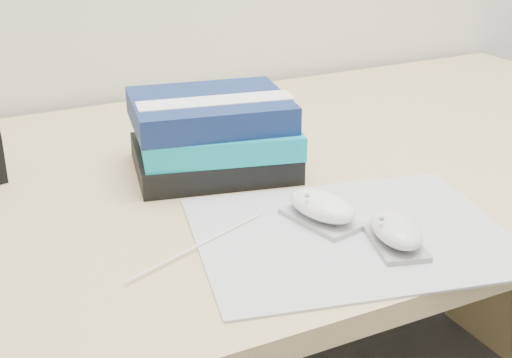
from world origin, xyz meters
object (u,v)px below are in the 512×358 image
book_stack (213,134)px  mouse_front (396,231)px  desk (249,277)px  mouse_rear (322,208)px

book_stack → mouse_front: bearing=-73.2°
desk → mouse_front: mouse_front is taller
desk → mouse_rear: bearing=-96.7°
mouse_rear → book_stack: bearing=102.4°
mouse_front → desk: bearing=92.2°
desk → book_stack: 0.30m
mouse_rear → book_stack: (-0.05, 0.22, 0.03)m
mouse_front → book_stack: 0.33m
mouse_rear → desk: bearing=83.3°
mouse_front → mouse_rear: bearing=117.0°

